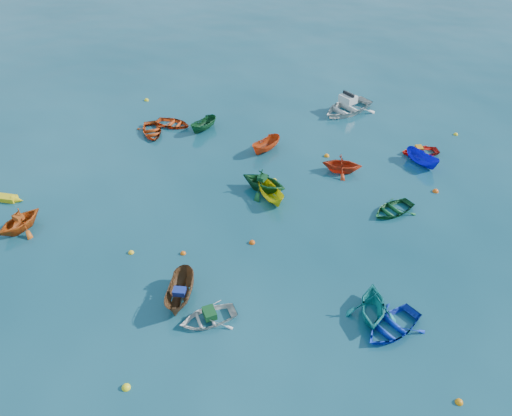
# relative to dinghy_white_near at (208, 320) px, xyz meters

# --- Properties ---
(ground) EXTENTS (160.00, 160.00, 0.00)m
(ground) POSITION_rel_dinghy_white_near_xyz_m (0.48, 3.43, 0.00)
(ground) COLOR #093846
(ground) RESTS_ON ground
(dinghy_white_near) EXTENTS (3.35, 3.14, 0.56)m
(dinghy_white_near) POSITION_rel_dinghy_white_near_xyz_m (0.00, 0.00, 0.00)
(dinghy_white_near) COLOR silver
(dinghy_white_near) RESTS_ON ground
(sampan_brown_mid) EXTENTS (1.52, 3.24, 1.21)m
(sampan_brown_mid) POSITION_rel_dinghy_white_near_xyz_m (-1.65, 0.94, 0.00)
(sampan_brown_mid) COLOR brown
(sampan_brown_mid) RESTS_ON ground
(dinghy_blue_se) EXTENTS (3.74, 3.87, 0.65)m
(dinghy_blue_se) POSITION_rel_dinghy_white_near_xyz_m (8.49, 1.31, 0.00)
(dinghy_blue_se) COLOR #0F32C0
(dinghy_blue_se) RESTS_ON ground
(dinghy_orange_w) EXTENTS (3.17, 3.40, 1.46)m
(dinghy_orange_w) POSITION_rel_dinghy_white_near_xyz_m (-12.46, 4.07, 0.00)
(dinghy_orange_w) COLOR #CA5213
(dinghy_orange_w) RESTS_ON ground
(sampan_yellow_mid) EXTENTS (2.47, 2.75, 1.05)m
(sampan_yellow_mid) POSITION_rel_dinghy_white_near_xyz_m (1.09, 9.98, 0.00)
(sampan_yellow_mid) COLOR gold
(sampan_yellow_mid) RESTS_ON ground
(dinghy_green_e) EXTENTS (3.45, 3.44, 0.59)m
(dinghy_green_e) POSITION_rel_dinghy_white_near_xyz_m (8.51, 10.33, 0.00)
(dinghy_green_e) COLOR #145628
(dinghy_green_e) RESTS_ON ground
(dinghy_cyan_se) EXTENTS (2.55, 2.92, 1.48)m
(dinghy_cyan_se) POSITION_rel_dinghy_white_near_xyz_m (7.54, 2.00, 0.00)
(dinghy_cyan_se) COLOR teal
(dinghy_cyan_se) RESTS_ON ground
(dinghy_red_nw) EXTENTS (3.05, 2.38, 0.58)m
(dinghy_red_nw) POSITION_rel_dinghy_white_near_xyz_m (-8.14, 17.72, 0.00)
(dinghy_red_nw) COLOR #C23C10
(dinghy_red_nw) RESTS_ON ground
(sampan_orange_n) EXTENTS (2.22, 2.85, 1.05)m
(sampan_orange_n) POSITION_rel_dinghy_white_near_xyz_m (-0.35, 15.60, 0.00)
(sampan_orange_n) COLOR #C84212
(sampan_orange_n) RESTS_ON ground
(dinghy_green_n) EXTENTS (3.67, 3.40, 1.59)m
(dinghy_green_n) POSITION_rel_dinghy_white_near_xyz_m (0.44, 10.85, 0.00)
(dinghy_green_n) COLOR #114B22
(dinghy_green_n) RESTS_ON ground
(dinghy_red_ne) EXTENTS (3.11, 2.62, 0.55)m
(dinghy_red_ne) POSITION_rel_dinghy_white_near_xyz_m (10.35, 17.61, 0.00)
(dinghy_red_ne) COLOR red
(dinghy_red_ne) RESTS_ON ground
(sampan_blue_far) EXTENTS (2.64, 2.54, 1.03)m
(sampan_blue_far) POSITION_rel_dinghy_white_near_xyz_m (10.41, 16.17, 0.00)
(sampan_blue_far) COLOR #1110D2
(sampan_blue_far) RESTS_ON ground
(dinghy_red_far) EXTENTS (3.29, 3.61, 0.61)m
(dinghy_red_far) POSITION_rel_dinghy_white_near_xyz_m (-9.27, 16.21, 0.00)
(dinghy_red_far) COLOR #B83B0F
(dinghy_red_far) RESTS_ON ground
(dinghy_orange_far) EXTENTS (2.69, 2.34, 1.38)m
(dinghy_orange_far) POSITION_rel_dinghy_white_near_xyz_m (5.12, 14.08, 0.00)
(dinghy_orange_far) COLOR red
(dinghy_orange_far) RESTS_ON ground
(sampan_green_far) EXTENTS (1.99, 2.76, 1.00)m
(sampan_green_far) POSITION_rel_dinghy_white_near_xyz_m (-5.59, 17.55, 0.00)
(sampan_green_far) COLOR #114923
(sampan_green_far) RESTS_ON ground
(motorboat_white) EXTENTS (5.52, 5.70, 1.56)m
(motorboat_white) POSITION_rel_dinghy_white_near_xyz_m (4.81, 22.99, 0.00)
(motorboat_white) COLOR silver
(motorboat_white) RESTS_ON ground
(tarp_green_a) EXTENTS (0.86, 0.91, 0.35)m
(tarp_green_a) POSITION_rel_dinghy_white_near_xyz_m (0.08, 0.06, 0.46)
(tarp_green_a) COLOR #12481F
(tarp_green_a) RESTS_ON dinghy_white_near
(tarp_blue_a) EXTENTS (0.65, 0.52, 0.29)m
(tarp_blue_a) POSITION_rel_dinghy_white_near_xyz_m (-1.63, 0.79, 0.75)
(tarp_blue_a) COLOR navy
(tarp_blue_a) RESTS_ON sampan_brown_mid
(tarp_orange_a) EXTENTS (0.68, 0.59, 0.28)m
(tarp_orange_a) POSITION_rel_dinghy_white_near_xyz_m (-12.44, 4.12, 0.87)
(tarp_orange_a) COLOR #B64512
(tarp_orange_a) RESTS_ON dinghy_orange_w
(tarp_green_b) EXTENTS (0.62, 0.71, 0.29)m
(tarp_green_b) POSITION_rel_dinghy_white_near_xyz_m (0.34, 10.88, 0.94)
(tarp_green_b) COLOR #104120
(tarp_green_b) RESTS_ON dinghy_green_n
(tarp_orange_b) EXTENTS (0.61, 0.71, 0.29)m
(tarp_orange_b) POSITION_rel_dinghy_white_near_xyz_m (10.25, 17.58, 0.42)
(tarp_orange_b) COLOR orange
(tarp_orange_b) RESTS_ON dinghy_red_ne
(buoy_or_a) EXTENTS (0.31, 0.31, 0.31)m
(buoy_or_a) POSITION_rel_dinghy_white_near_xyz_m (-2.66, 4.11, 0.00)
(buoy_or_a) COLOR #E25A0C
(buoy_or_a) RESTS_ON ground
(buoy_ye_a) EXTENTS (0.38, 0.38, 0.38)m
(buoy_ye_a) POSITION_rel_dinghy_white_near_xyz_m (-2.30, -4.16, 0.00)
(buoy_ye_a) COLOR yellow
(buoy_ye_a) RESTS_ON ground
(buoy_or_b) EXTENTS (0.33, 0.33, 0.33)m
(buoy_or_b) POSITION_rel_dinghy_white_near_xyz_m (11.20, -1.87, 0.00)
(buoy_or_b) COLOR orange
(buoy_or_b) RESTS_ON ground
(buoy_ye_b) EXTENTS (0.32, 0.32, 0.32)m
(buoy_ye_b) POSITION_rel_dinghy_white_near_xyz_m (-5.46, 3.56, 0.00)
(buoy_ye_b) COLOR yellow
(buoy_ye_b) RESTS_ON ground
(buoy_or_c) EXTENTS (0.36, 0.36, 0.36)m
(buoy_or_c) POSITION_rel_dinghy_white_near_xyz_m (0.83, 5.77, 0.00)
(buoy_or_c) COLOR #D74C0B
(buoy_or_c) RESTS_ON ground
(buoy_ye_c) EXTENTS (0.35, 0.35, 0.35)m
(buoy_ye_c) POSITION_rel_dinghy_white_near_xyz_m (0.92, 12.04, 0.00)
(buoy_ye_c) COLOR yellow
(buoy_ye_c) RESTS_ON ground
(buoy_or_d) EXTENTS (0.38, 0.38, 0.38)m
(buoy_or_d) POSITION_rel_dinghy_white_near_xyz_m (11.18, 13.05, 0.00)
(buoy_or_d) COLOR #FC550D
(buoy_or_d) RESTS_ON ground
(buoy_ye_d) EXTENTS (0.38, 0.38, 0.38)m
(buoy_ye_d) POSITION_rel_dinghy_white_near_xyz_m (-11.85, 21.39, 0.00)
(buoy_ye_d) COLOR yellow
(buoy_ye_d) RESTS_ON ground
(buoy_or_e) EXTENTS (0.37, 0.37, 0.37)m
(buoy_or_e) POSITION_rel_dinghy_white_near_xyz_m (3.95, 15.81, 0.00)
(buoy_or_e) COLOR orange
(buoy_or_e) RESTS_ON ground
(buoy_ye_e) EXTENTS (0.33, 0.33, 0.33)m
(buoy_ye_e) POSITION_rel_dinghy_white_near_xyz_m (13.13, 20.95, 0.00)
(buoy_ye_e) COLOR yellow
(buoy_ye_e) RESTS_ON ground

